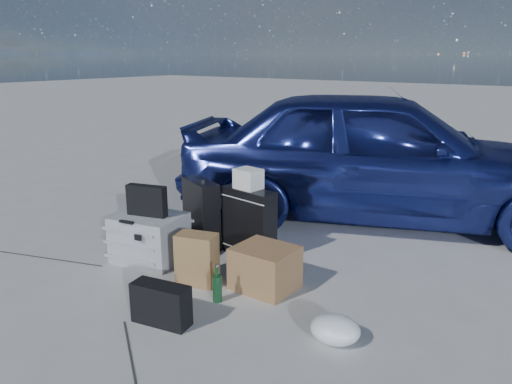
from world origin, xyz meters
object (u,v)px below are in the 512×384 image
at_px(pelican_case, 150,238).
at_px(briefcase, 152,225).
at_px(suitcase_right, 249,222).
at_px(car, 379,154).
at_px(suitcase_left, 201,213).
at_px(cardboard_box, 265,268).
at_px(duffel_bag, 235,219).
at_px(green_bottle, 217,284).

height_order(pelican_case, briefcase, pelican_case).
height_order(briefcase, suitcase_right, suitcase_right).
xyz_separation_m(car, suitcase_left, (-1.05, -1.77, -0.41)).
relative_size(suitcase_right, cardboard_box, 1.38).
relative_size(car, pelican_case, 7.45).
relative_size(briefcase, duffel_bag, 0.70).
bearing_deg(cardboard_box, briefcase, 172.37).
bearing_deg(cardboard_box, suitcase_left, 158.23).
bearing_deg(pelican_case, briefcase, 124.06).
xyz_separation_m(suitcase_left, duffel_bag, (0.07, 0.44, -0.17)).
distance_m(pelican_case, duffel_bag, 1.01).
bearing_deg(car, suitcase_left, 127.19).
xyz_separation_m(pelican_case, suitcase_right, (0.66, 0.61, 0.10)).
bearing_deg(duffel_bag, pelican_case, -130.33).
bearing_deg(pelican_case, cardboard_box, -4.34).
bearing_deg(suitcase_left, green_bottle, -18.45).
bearing_deg(car, green_bottle, 153.84).
bearing_deg(pelican_case, suitcase_right, 31.94).
xyz_separation_m(suitcase_right, cardboard_box, (0.51, -0.48, -0.14)).
xyz_separation_m(pelican_case, cardboard_box, (1.17, 0.13, -0.04)).
height_order(car, briefcase, car).
xyz_separation_m(car, briefcase, (-1.51, -1.99, -0.57)).
bearing_deg(suitcase_right, duffel_bag, 148.27).
bearing_deg(pelican_case, green_bottle, -25.34).
xyz_separation_m(suitcase_left, cardboard_box, (1.03, -0.41, -0.15)).
bearing_deg(suitcase_right, green_bottle, -60.56).
distance_m(duffel_bag, green_bottle, 1.48).
relative_size(suitcase_left, green_bottle, 2.28).
relative_size(duffel_bag, cardboard_box, 1.32).
relative_size(car, briefcase, 10.14).
height_order(car, suitcase_right, car).
xyz_separation_m(briefcase, suitcase_left, (0.46, 0.21, 0.16)).
height_order(briefcase, duffel_bag, briefcase).
bearing_deg(suitcase_left, suitcase_right, 31.08).
bearing_deg(car, suitcase_right, 140.84).
bearing_deg(briefcase, green_bottle, -21.61).
xyz_separation_m(pelican_case, suitcase_left, (0.13, 0.55, 0.11)).
distance_m(briefcase, suitcase_right, 1.04).
height_order(pelican_case, suitcase_left, suitcase_left).
height_order(suitcase_left, duffel_bag, suitcase_left).
bearing_deg(green_bottle, duffel_bag, 122.76).
height_order(cardboard_box, green_bottle, cardboard_box).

